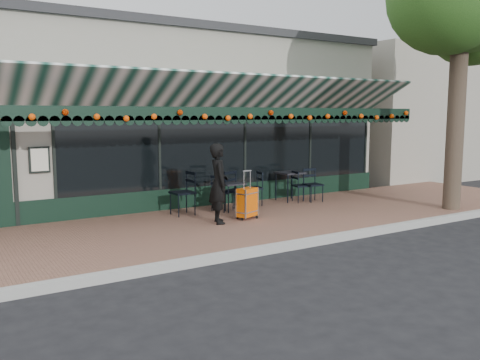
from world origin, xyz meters
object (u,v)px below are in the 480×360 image
cafe_table_a (290,175)px  chair_b_right (222,193)px  woman (219,184)px  chair_a_left (253,188)px  chair_b_front (237,191)px  chair_a_front (313,185)px  cafe_table_b (232,186)px  suitcase (247,203)px  chair_b_left (183,193)px  chair_a_right (301,186)px

cafe_table_a → chair_b_right: 2.29m
woman → cafe_table_a: 3.33m
chair_a_left → chair_b_front: chair_b_front is taller
cafe_table_a → chair_b_right: chair_b_right is taller
chair_a_front → cafe_table_a: bearing=140.5°
chair_b_right → cafe_table_b: bearing=-131.0°
suitcase → chair_a_front: 2.86m
chair_b_right → chair_b_front: bearing=-151.8°
cafe_table_a → chair_b_left: chair_b_left is taller
woman → cafe_table_a: bearing=-45.6°
chair_a_front → chair_b_right: chair_a_front is taller
chair_a_front → chair_b_left: bearing=-176.8°
suitcase → chair_a_left: suitcase is taller
chair_a_front → chair_a_right: bearing=157.1°
chair_b_left → chair_b_right: (1.02, -0.06, -0.06)m
chair_a_front → chair_b_right: (-2.68, 0.14, -0.00)m
chair_b_left → chair_b_front: chair_b_left is taller
cafe_table_b → chair_b_front: 0.20m
cafe_table_b → chair_b_right: bearing=162.3°
chair_a_left → chair_b_right: bearing=-64.9°
chair_b_front → chair_a_left: bearing=13.2°
cafe_table_b → chair_b_right: size_ratio=0.76×
cafe_table_a → chair_a_right: chair_a_right is taller
woman → chair_b_left: (-0.27, 1.20, -0.34)m
chair_a_front → chair_b_left: chair_b_left is taller
cafe_table_b → chair_a_front: 2.48m
cafe_table_a → chair_b_left: size_ratio=0.76×
cafe_table_b → chair_a_right: (2.19, 0.09, -0.18)m
chair_b_right → chair_b_front: chair_b_front is taller
chair_b_right → woman: bearing=123.4°
suitcase → chair_b_left: 1.54m
cafe_table_b → cafe_table_a: bearing=10.6°
cafe_table_b → chair_a_left: (0.80, 0.30, -0.17)m
woman → chair_a_front: (3.43, 1.00, -0.40)m
chair_a_right → chair_b_right: (-2.41, -0.02, 0.02)m
woman → cafe_table_b: woman is taller
chair_b_left → chair_b_right: chair_b_left is taller
chair_b_left → chair_b_right: size_ratio=1.14×
cafe_table_a → chair_a_left: (-1.23, -0.08, -0.26)m
chair_b_left → chair_b_right: bearing=84.7°
woman → chair_a_left: (1.76, 1.37, -0.41)m
chair_a_right → chair_b_front: chair_b_front is taller
cafe_table_b → chair_b_front: size_ratio=0.69×
chair_a_right → chair_b_left: chair_b_left is taller
suitcase → cafe_table_b: bearing=56.4°
chair_b_left → chair_b_front: 1.32m
suitcase → chair_b_front: 0.93m
chair_a_right → cafe_table_b: bearing=103.4°
chair_b_right → chair_a_right: bearing=-112.8°
suitcase → chair_a_left: bearing=30.7°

